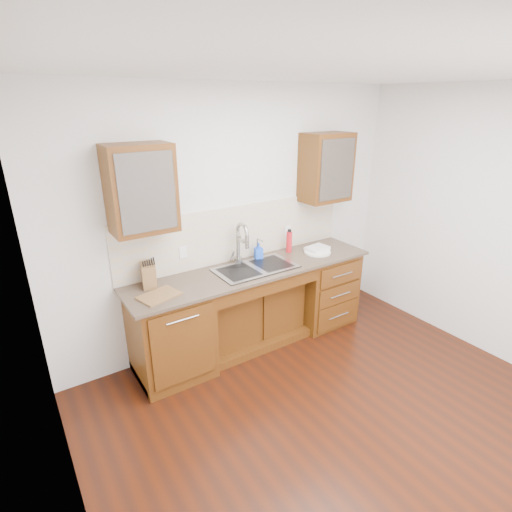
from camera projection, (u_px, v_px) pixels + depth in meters
ground at (347, 428)px, 3.36m from camera, size 4.00×3.50×0.10m
ceiling at (387, 59)px, 2.34m from camera, size 4.00×3.50×0.10m
wall_back at (235, 218)px, 4.25m from camera, size 4.00×0.10×2.70m
wall_left at (47, 379)px, 1.80m from camera, size 0.10×3.50×2.70m
wall_right at (510, 229)px, 3.89m from camera, size 0.10×3.50×2.70m
base_cabinet_left at (171, 334)px, 3.82m from camera, size 0.70×0.62×0.88m
base_cabinet_center at (250, 311)px, 4.40m from camera, size 1.20×0.44×0.70m
base_cabinet_right at (320, 286)px, 4.79m from camera, size 0.70×0.62×0.88m
countertop at (255, 269)px, 4.12m from camera, size 2.70×0.65×0.03m
backsplash at (239, 233)px, 4.26m from camera, size 2.70×0.02×0.59m
sink at (255, 276)px, 4.14m from camera, size 0.84×0.46×0.19m
faucet at (238, 245)px, 4.18m from camera, size 0.04×0.04×0.40m
filter_tap at (257, 247)px, 4.34m from camera, size 0.02×0.02×0.24m
upper_cabinet_left at (141, 189)px, 3.37m from camera, size 0.55×0.34×0.75m
upper_cabinet_right at (326, 168)px, 4.44m from camera, size 0.55×0.34×0.75m
outlet_left at (183, 252)px, 3.95m from camera, size 0.08×0.01×0.12m
outlet_right at (288, 231)px, 4.61m from camera, size 0.08×0.01×0.12m
soap_bottle at (259, 251)px, 4.32m from camera, size 0.10×0.10×0.18m
water_bottle at (289, 242)px, 4.51m from camera, size 0.08×0.08×0.24m
plate at (318, 252)px, 4.52m from camera, size 0.35×0.35×0.02m
dish_towel at (317, 249)px, 4.56m from camera, size 0.27×0.21×0.04m
knife_block at (149, 275)px, 3.68m from camera, size 0.16×0.22×0.22m
cutting_board at (159, 296)px, 3.52m from camera, size 0.40×0.32×0.02m
cup_left_a at (135, 196)px, 3.36m from camera, size 0.15×0.15×0.09m
cup_left_b at (150, 195)px, 3.43m from camera, size 0.10×0.10×0.09m
cup_right_a at (317, 173)px, 4.40m from camera, size 0.14×0.14×0.10m
cup_right_b at (328, 172)px, 4.48m from camera, size 0.12×0.12×0.10m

